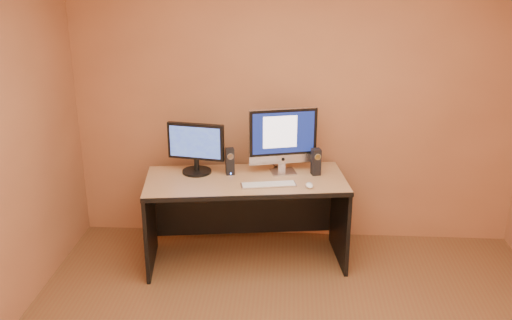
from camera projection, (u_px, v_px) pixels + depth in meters
name	position (u px, v px, depth m)	size (l,w,h in m)	color
walls	(296.00, 187.00, 3.19)	(4.00, 4.00, 2.60)	#A66843
desk	(246.00, 221.00, 4.88)	(1.66, 0.73, 0.77)	tan
imac	(284.00, 141.00, 4.80)	(0.59, 0.22, 0.57)	silver
second_monitor	(196.00, 148.00, 4.82)	(0.50, 0.25, 0.44)	black
speaker_left	(230.00, 161.00, 4.82)	(0.07, 0.07, 0.23)	black
speaker_right	(316.00, 162.00, 4.81)	(0.07, 0.07, 0.23)	black
keyboard	(268.00, 185.00, 4.60)	(0.45, 0.12, 0.02)	#B3B2B7
mouse	(309.00, 185.00, 4.57)	(0.06, 0.11, 0.04)	white
cable_a	(277.00, 168.00, 4.99)	(0.01, 0.01, 0.23)	black
cable_b	(277.00, 166.00, 5.03)	(0.01, 0.01, 0.19)	black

